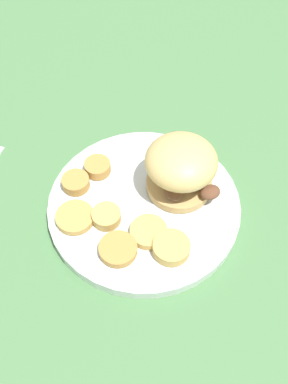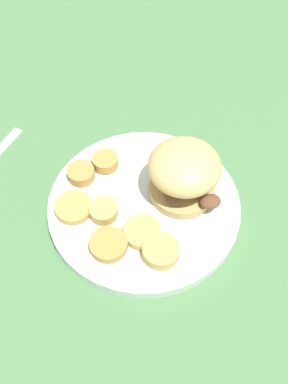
{
  "view_description": "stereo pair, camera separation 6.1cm",
  "coord_description": "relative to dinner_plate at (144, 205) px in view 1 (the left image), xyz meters",
  "views": [
    {
      "loc": [
        0.17,
        0.31,
        0.54
      ],
      "look_at": [
        0.0,
        0.0,
        0.04
      ],
      "focal_mm": 42.0,
      "sensor_mm": 36.0,
      "label": 1
    },
    {
      "loc": [
        0.12,
        0.34,
        0.54
      ],
      "look_at": [
        0.0,
        0.0,
        0.04
      ],
      "focal_mm": 42.0,
      "sensor_mm": 36.0,
      "label": 2
    }
  ],
  "objects": [
    {
      "name": "ground_plane",
      "position": [
        0.0,
        0.0,
        -0.01
      ],
      "size": [
        4.0,
        4.0,
        0.0
      ],
      "primitive_type": "plane",
      "color": "#4C7A47"
    },
    {
      "name": "dinner_plate",
      "position": [
        0.0,
        0.0,
        0.0
      ],
      "size": [
        0.27,
        0.27,
        0.02
      ],
      "color": "silver",
      "rests_on": "ground_plane"
    },
    {
      "name": "sandwich",
      "position": [
        -0.06,
        0.0,
        0.05
      ],
      "size": [
        0.1,
        0.1,
        0.08
      ],
      "color": "tan",
      "rests_on": "dinner_plate"
    },
    {
      "name": "potato_round_0",
      "position": [
        0.03,
        -0.08,
        0.02
      ],
      "size": [
        0.04,
        0.04,
        0.02
      ],
      "primitive_type": "cylinder",
      "color": "#BC8942",
      "rests_on": "dinner_plate"
    },
    {
      "name": "potato_round_1",
      "position": [
        0.1,
        -0.02,
        0.01
      ],
      "size": [
        0.05,
        0.05,
        0.01
      ],
      "primitive_type": "cylinder",
      "color": "tan",
      "rests_on": "dinner_plate"
    },
    {
      "name": "potato_round_2",
      "position": [
        0.06,
        0.0,
        0.02
      ],
      "size": [
        0.04,
        0.04,
        0.02
      ],
      "primitive_type": "cylinder",
      "color": "tan",
      "rests_on": "dinner_plate"
    },
    {
      "name": "potato_round_3",
      "position": [
        0.02,
        0.05,
        0.01
      ],
      "size": [
        0.05,
        0.05,
        0.01
      ],
      "primitive_type": "cylinder",
      "color": "tan",
      "rests_on": "dinner_plate"
    },
    {
      "name": "potato_round_4",
      "position": [
        0.07,
        0.05,
        0.01
      ],
      "size": [
        0.05,
        0.05,
        0.01
      ],
      "primitive_type": "cylinder",
      "color": "#BC8942",
      "rests_on": "dinner_plate"
    },
    {
      "name": "potato_round_5",
      "position": [
        0.01,
        0.08,
        0.02
      ],
      "size": [
        0.05,
        0.05,
        0.02
      ],
      "primitive_type": "cylinder",
      "color": "tan",
      "rests_on": "dinner_plate"
    },
    {
      "name": "potato_round_6",
      "position": [
        0.07,
        -0.07,
        0.02
      ],
      "size": [
        0.04,
        0.04,
        0.02
      ],
      "primitive_type": "cylinder",
      "color": "#BC8942",
      "rests_on": "dinner_plate"
    }
  ]
}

